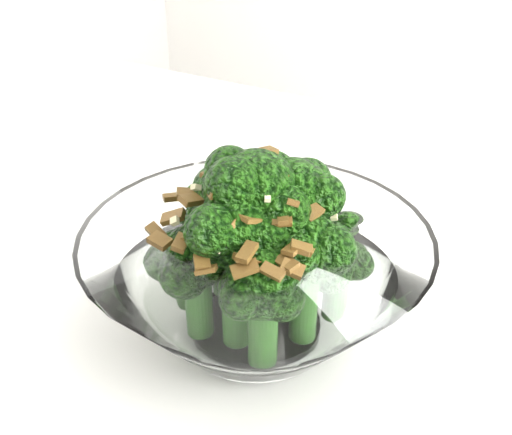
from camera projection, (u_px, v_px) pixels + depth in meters
The scene contains 2 objects.
table at pixel (290, 304), 0.57m from camera, with size 1.23×0.84×0.75m.
broccoli_dish at pixel (256, 268), 0.41m from camera, with size 0.24×0.24×0.15m.
Camera 1 is at (0.08, -0.53, 1.05)m, focal length 40.00 mm.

